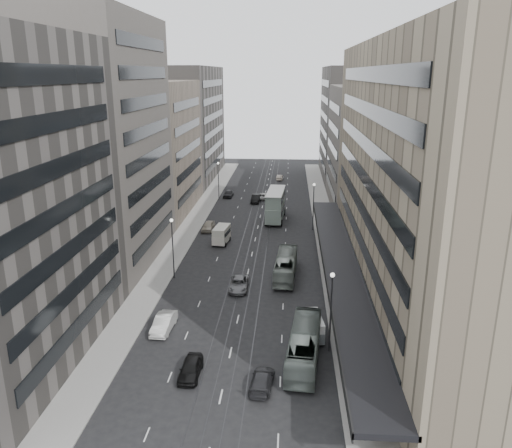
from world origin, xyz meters
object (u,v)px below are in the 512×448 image
(vw_microbus, at_px, (312,326))
(panel_van, at_px, (221,234))
(bus_near, at_px, (304,345))
(bus_far, at_px, (286,266))
(sedan_2, at_px, (239,284))
(sedan_1, at_px, (164,323))
(sedan_0, at_px, (191,368))
(double_decker, at_px, (276,204))

(vw_microbus, xyz_separation_m, panel_van, (-13.39, 28.97, 0.25))
(bus_near, bearing_deg, bus_far, -78.71)
(sedan_2, bearing_deg, vw_microbus, -53.44)
(vw_microbus, relative_size, sedan_2, 0.91)
(bus_far, distance_m, sedan_2, 7.59)
(panel_van, xyz_separation_m, sedan_1, (-2.35, -28.58, -0.74))
(bus_near, relative_size, sedan_0, 2.52)
(bus_near, height_order, sedan_0, bus_near)
(double_decker, bearing_deg, sedan_2, -93.12)
(bus_far, distance_m, double_decker, 27.00)
(bus_far, bearing_deg, bus_near, 98.86)
(vw_microbus, bearing_deg, panel_van, 107.24)
(bus_near, relative_size, sedan_1, 2.27)
(bus_far, distance_m, sedan_1, 20.31)
(bus_near, distance_m, sedan_2, 17.72)
(bus_far, bearing_deg, sedan_1, 54.22)
(sedan_0, bearing_deg, double_decker, 83.82)
(bus_far, relative_size, panel_van, 2.31)
(bus_far, xyz_separation_m, sedan_1, (-12.83, -15.73, -0.69))
(bus_near, xyz_separation_m, sedan_1, (-14.78, 4.80, -0.76))
(vw_microbus, distance_m, sedan_1, 15.75)
(double_decker, height_order, vw_microbus, double_decker)
(bus_near, height_order, sedan_2, bus_near)
(panel_van, xyz_separation_m, sedan_0, (2.13, -36.69, -0.80))
(vw_microbus, distance_m, panel_van, 31.92)
(bus_far, relative_size, vw_microbus, 2.37)
(sedan_1, bearing_deg, double_decker, 78.79)
(panel_van, relative_size, sedan_2, 0.93)
(sedan_0, bearing_deg, bus_near, 18.52)
(double_decker, bearing_deg, bus_near, -81.40)
(double_decker, height_order, sedan_1, double_decker)
(vw_microbus, xyz_separation_m, sedan_2, (-8.84, 11.45, -0.62))
(double_decker, distance_m, sedan_2, 31.84)
(double_decker, height_order, panel_van, double_decker)
(vw_microbus, height_order, sedan_2, vw_microbus)
(double_decker, bearing_deg, vw_microbus, -79.63)
(bus_far, height_order, vw_microbus, bus_far)
(bus_near, xyz_separation_m, vw_microbus, (0.96, 4.40, -0.27))
(vw_microbus, xyz_separation_m, sedan_0, (-11.26, -7.71, -0.55))
(bus_near, relative_size, bus_far, 1.05)
(bus_near, xyz_separation_m, sedan_0, (-10.30, -3.31, -0.82))
(bus_near, distance_m, panel_van, 35.61)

